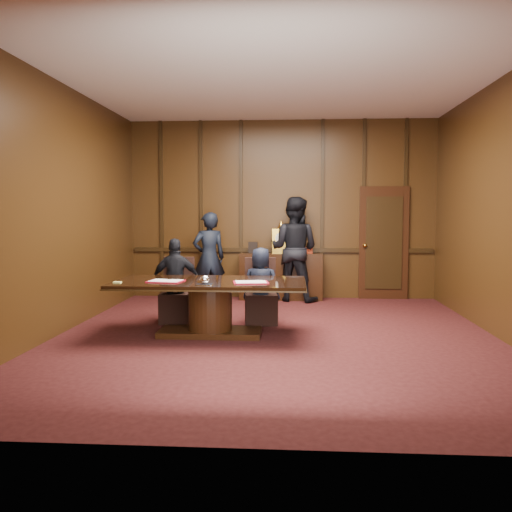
{
  "coord_description": "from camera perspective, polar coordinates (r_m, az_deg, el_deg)",
  "views": [
    {
      "loc": [
        0.23,
        -7.25,
        1.69
      ],
      "look_at": [
        -0.31,
        0.71,
        1.05
      ],
      "focal_mm": 38.0,
      "sensor_mm": 36.0,
      "label": 1
    }
  ],
  "objects": [
    {
      "name": "notepad",
      "position": [
        7.43,
        -14.39,
        -2.69
      ],
      "size": [
        0.1,
        0.08,
        0.01
      ],
      "primitive_type": "cube",
      "rotation": [
        0.0,
        0.0,
        -0.06
      ],
      "color": "#E4E570",
      "rests_on": "conference_table"
    },
    {
      "name": "chair_right",
      "position": [
        8.31,
        0.52,
        -5.09
      ],
      "size": [
        0.53,
        0.53,
        0.99
      ],
      "rotation": [
        0.0,
        0.0,
        0.12
      ],
      "color": "black",
      "rests_on": "ground"
    },
    {
      "name": "witness_left",
      "position": [
        10.17,
        -4.97,
        -0.17
      ],
      "size": [
        0.73,
        0.61,
        1.7
      ],
      "primitive_type": "imported",
      "rotation": [
        0.0,
        0.0,
        3.54
      ],
      "color": "black",
      "rests_on": "ground"
    },
    {
      "name": "folder_left",
      "position": [
        7.41,
        -9.48,
        -2.62
      ],
      "size": [
        0.51,
        0.4,
        0.02
      ],
      "rotation": [
        0.0,
        0.0,
        -0.16
      ],
      "color": "maroon",
      "rests_on": "conference_table"
    },
    {
      "name": "signatory_right",
      "position": [
        8.19,
        0.51,
        -3.16
      ],
      "size": [
        0.61,
        0.44,
        1.17
      ],
      "primitive_type": "imported",
      "rotation": [
        0.0,
        0.0,
        3.02
      ],
      "color": "black",
      "rests_on": "ground"
    },
    {
      "name": "witness_right",
      "position": [
        10.37,
        4.02,
        0.73
      ],
      "size": [
        1.16,
        1.02,
        1.99
      ],
      "primitive_type": "imported",
      "rotation": [
        0.0,
        0.0,
        2.81
      ],
      "color": "black",
      "rests_on": "ground"
    },
    {
      "name": "room",
      "position": [
        7.38,
        2.64,
        4.84
      ],
      "size": [
        7.0,
        7.04,
        3.5
      ],
      "color": "black",
      "rests_on": "ground"
    },
    {
      "name": "chair_left",
      "position": [
        8.49,
        -8.29,
        -4.93
      ],
      "size": [
        0.49,
        0.49,
        0.99
      ],
      "rotation": [
        0.0,
        0.0,
        0.02
      ],
      "color": "black",
      "rests_on": "ground"
    },
    {
      "name": "sideboard",
      "position": [
        10.58,
        2.65,
        -1.95
      ],
      "size": [
        1.6,
        0.45,
        1.54
      ],
      "color": "black",
      "rests_on": "ground"
    },
    {
      "name": "conference_table",
      "position": [
        7.48,
        -4.85,
        -4.5
      ],
      "size": [
        2.62,
        1.32,
        0.76
      ],
      "color": "black",
      "rests_on": "ground"
    },
    {
      "name": "inkstand",
      "position": [
        7.0,
        -5.43,
        -2.61
      ],
      "size": [
        0.2,
        0.14,
        0.12
      ],
      "color": "white",
      "rests_on": "conference_table"
    },
    {
      "name": "folder_right",
      "position": [
        7.19,
        -0.55,
        -2.78
      ],
      "size": [
        0.51,
        0.4,
        0.02
      ],
      "rotation": [
        0.0,
        0.0,
        0.16
      ],
      "color": "maroon",
      "rests_on": "conference_table"
    },
    {
      "name": "signatory_left",
      "position": [
        8.36,
        -8.43,
        -2.61
      ],
      "size": [
        0.8,
        0.41,
        1.3
      ],
      "primitive_type": "imported",
      "rotation": [
        0.0,
        0.0,
        3.27
      ],
      "color": "black",
      "rests_on": "ground"
    }
  ]
}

